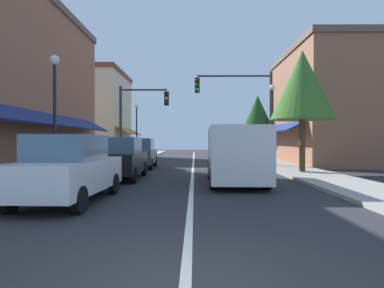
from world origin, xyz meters
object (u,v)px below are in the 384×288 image
at_px(tree_right_near, 302,85).
at_px(traffic_signal_left_corner, 137,113).
at_px(van_in_lane, 235,153).
at_px(street_lamp_left_far, 137,122).
at_px(tree_right_far, 258,111).
at_px(parked_car_second_left, 121,158).
at_px(parked_car_third_left, 140,153).
at_px(parked_car_nearest_left, 69,169).
at_px(street_lamp_right_mid, 272,112).
at_px(street_lamp_left_near, 55,98).
at_px(traffic_signal_mast_arm, 245,102).

bearing_deg(tree_right_near, traffic_signal_left_corner, 149.78).
relative_size(van_in_lane, traffic_signal_left_corner, 0.99).
xyz_separation_m(street_lamp_left_far, tree_right_far, (10.58, 1.01, 1.00)).
distance_m(parked_car_second_left, parked_car_third_left, 5.68).
distance_m(parked_car_nearest_left, street_lamp_right_mid, 14.06).
bearing_deg(street_lamp_left_far, street_lamp_right_mid, -39.69).
height_order(traffic_signal_left_corner, street_lamp_right_mid, traffic_signal_left_corner).
bearing_deg(tree_right_far, tree_right_near, -91.23).
bearing_deg(street_lamp_right_mid, tree_right_near, -80.99).
distance_m(street_lamp_right_mid, street_lamp_left_far, 12.63).
height_order(parked_car_second_left, street_lamp_left_near, street_lamp_left_near).
distance_m(parked_car_second_left, tree_right_far, 17.79).
distance_m(street_lamp_right_mid, tree_right_far, 9.16).
xyz_separation_m(street_lamp_right_mid, tree_right_near, (0.58, -3.68, 0.99)).
xyz_separation_m(traffic_signal_mast_arm, street_lamp_left_far, (-8.09, 7.86, -0.74)).
height_order(parked_car_nearest_left, tree_right_far, tree_right_far).
bearing_deg(parked_car_nearest_left, van_in_lane, 40.32).
distance_m(traffic_signal_mast_arm, traffic_signal_left_corner, 7.04).
distance_m(traffic_signal_left_corner, tree_right_near, 10.56).
distance_m(parked_car_second_left, traffic_signal_mast_arm, 9.36).
distance_m(parked_car_third_left, traffic_signal_mast_arm, 7.12).
relative_size(parked_car_nearest_left, van_in_lane, 0.79).
xyz_separation_m(parked_car_second_left, traffic_signal_mast_arm, (6.23, 6.26, 3.11)).
bearing_deg(tree_right_near, street_lamp_left_far, 131.25).
bearing_deg(street_lamp_left_near, van_in_lane, 4.20).
height_order(parked_car_third_left, traffic_signal_mast_arm, traffic_signal_mast_arm).
bearing_deg(parked_car_second_left, van_in_lane, -16.69).
distance_m(traffic_signal_left_corner, street_lamp_left_far, 6.57).
height_order(parked_car_third_left, street_lamp_left_far, street_lamp_left_far).
height_order(parked_car_nearest_left, parked_car_third_left, same).
relative_size(traffic_signal_left_corner, street_lamp_left_far, 1.09).
height_order(traffic_signal_mast_arm, traffic_signal_left_corner, traffic_signal_mast_arm).
xyz_separation_m(traffic_signal_mast_arm, traffic_signal_left_corner, (-6.88, 1.41, -0.49)).
relative_size(traffic_signal_mast_arm, street_lamp_right_mid, 1.16).
distance_m(street_lamp_left_near, street_lamp_right_mid, 12.63).
distance_m(van_in_lane, traffic_signal_left_corner, 10.73).
distance_m(tree_right_near, tree_right_far, 12.76).
bearing_deg(parked_car_third_left, traffic_signal_left_corner, 102.38).
bearing_deg(tree_right_far, parked_car_second_left, -119.94).
distance_m(parked_car_nearest_left, street_lamp_left_near, 4.49).
relative_size(traffic_signal_left_corner, tree_right_near, 0.86).
relative_size(traffic_signal_mast_arm, tree_right_far, 1.03).
relative_size(street_lamp_right_mid, tree_right_near, 0.83).
distance_m(street_lamp_left_near, tree_right_near, 11.32).
relative_size(parked_car_nearest_left, street_lamp_left_far, 0.86).
bearing_deg(street_lamp_right_mid, parked_car_nearest_left, -125.45).
bearing_deg(traffic_signal_left_corner, traffic_signal_mast_arm, -11.58).
xyz_separation_m(street_lamp_left_near, tree_right_far, (10.72, 16.97, 1.04)).
height_order(street_lamp_left_near, tree_right_near, tree_right_near).
xyz_separation_m(parked_car_nearest_left, traffic_signal_mast_arm, (6.39, 11.47, 3.11)).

